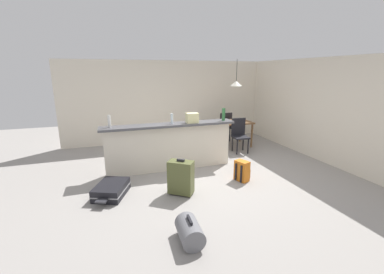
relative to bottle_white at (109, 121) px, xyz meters
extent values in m
cube|color=gray|center=(1.93, -0.53, -1.21)|extent=(13.00, 13.00, 0.05)
cube|color=silver|center=(1.93, 2.52, 0.06)|extent=(6.60, 0.10, 2.50)
cube|color=silver|center=(4.98, -0.23, 0.06)|extent=(0.10, 6.00, 2.50)
cube|color=silver|center=(1.25, -0.02, -0.68)|extent=(2.80, 0.20, 1.01)
cube|color=#4C4C51|center=(1.25, -0.02, -0.15)|extent=(2.96, 0.40, 0.05)
cylinder|color=silver|center=(0.00, 0.00, 0.00)|extent=(0.06, 0.06, 0.25)
cylinder|color=silver|center=(1.29, -0.05, -0.01)|extent=(0.06, 0.06, 0.23)
cylinder|color=#2D6B38|center=(2.53, -0.04, 0.02)|extent=(0.08, 0.08, 0.29)
cube|color=beige|center=(1.75, -0.08, -0.02)|extent=(0.26, 0.18, 0.22)
cube|color=brown|center=(3.44, 1.26, -0.47)|extent=(1.10, 0.80, 0.04)
cylinder|color=brown|center=(2.95, 0.92, -0.84)|extent=(0.06, 0.06, 0.70)
cylinder|color=brown|center=(3.93, 0.92, -0.84)|extent=(0.06, 0.06, 0.70)
cylinder|color=brown|center=(2.95, 1.60, -0.84)|extent=(0.06, 0.06, 0.70)
cylinder|color=brown|center=(3.93, 1.60, -0.84)|extent=(0.06, 0.06, 0.70)
cube|color=black|center=(3.37, 0.58, -0.76)|extent=(0.43, 0.43, 0.04)
cube|color=black|center=(3.38, 0.76, -0.50)|extent=(0.40, 0.07, 0.48)
cylinder|color=black|center=(3.19, 0.44, -0.98)|extent=(0.04, 0.04, 0.41)
cylinder|color=black|center=(3.51, 0.41, -0.98)|extent=(0.04, 0.04, 0.41)
cylinder|color=black|center=(3.22, 0.75, -0.98)|extent=(0.04, 0.04, 0.41)
cylinder|color=black|center=(3.54, 0.73, -0.98)|extent=(0.04, 0.04, 0.41)
cube|color=black|center=(3.45, 1.86, -0.76)|extent=(0.40, 0.40, 0.04)
cube|color=black|center=(3.45, 1.68, -0.50)|extent=(0.40, 0.04, 0.48)
cylinder|color=black|center=(3.61, 2.02, -0.98)|extent=(0.04, 0.04, 0.41)
cylinder|color=black|center=(3.29, 2.02, -0.98)|extent=(0.04, 0.04, 0.41)
cylinder|color=black|center=(3.61, 1.70, -0.98)|extent=(0.04, 0.04, 0.41)
cylinder|color=black|center=(3.29, 1.70, -0.98)|extent=(0.04, 0.04, 0.41)
cylinder|color=black|center=(3.48, 1.18, 1.01)|extent=(0.01, 0.01, 0.61)
cone|color=white|center=(3.48, 1.18, 0.66)|extent=(0.34, 0.34, 0.14)
sphere|color=white|center=(3.48, 1.18, 0.58)|extent=(0.07, 0.07, 0.07)
cube|color=black|center=(-0.06, -0.91, -1.08)|extent=(0.71, 0.81, 0.22)
cube|color=gray|center=(-0.06, -0.91, -1.08)|extent=(0.73, 0.83, 0.02)
cube|color=#2D2D33|center=(-0.23, -1.29, -1.08)|extent=(0.22, 0.20, 0.02)
cube|color=#51562D|center=(1.14, -1.26, -0.86)|extent=(0.50, 0.45, 0.60)
cylinder|color=black|center=(0.98, -1.15, -1.16)|extent=(0.07, 0.06, 0.06)
cylinder|color=black|center=(1.29, -1.38, -1.16)|extent=(0.07, 0.06, 0.06)
cube|color=#232328|center=(1.14, -1.26, -0.54)|extent=(0.14, 0.12, 0.04)
cube|color=orange|center=(2.48, -1.09, -0.98)|extent=(0.26, 0.32, 0.42)
cube|color=#AB5918|center=(2.58, -1.05, -1.05)|extent=(0.13, 0.23, 0.19)
cube|color=black|center=(2.41, -1.19, -1.00)|extent=(0.03, 0.04, 0.36)
cube|color=black|center=(2.36, -1.06, -1.00)|extent=(0.03, 0.04, 0.36)
cylinder|color=slate|center=(0.87, -2.58, -1.04)|extent=(0.32, 0.50, 0.30)
cube|color=black|center=(0.87, -2.58, -0.87)|extent=(0.04, 0.20, 0.04)
camera|label=1|loc=(-0.02, -5.31, 0.97)|focal=23.66mm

